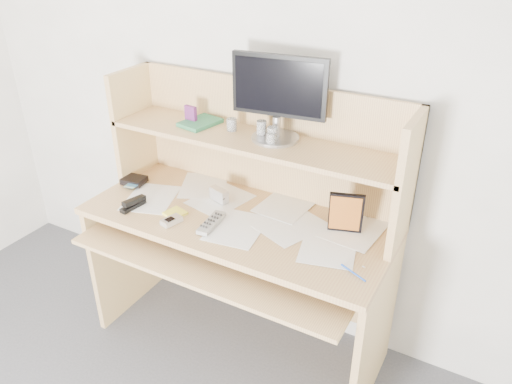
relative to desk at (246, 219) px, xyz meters
The scene contains 19 objects.
back_wall 0.60m from the desk, 90.00° to the left, with size 3.60×0.04×2.50m, color white.
desk is the anchor object (origin of this frame).
paper_clutter 0.10m from the desk, 90.00° to the right, with size 1.32×0.54×0.01m, color white.
keyboard 0.16m from the desk, 93.13° to the right, with size 0.51×0.31×0.03m.
tv_remote 0.22m from the desk, 106.53° to the right, with size 0.05×0.19×0.02m, color gray.
flip_phone 0.35m from the desk, 130.04° to the right, with size 0.05×0.09×0.02m, color silver.
stapler 0.53m from the desk, 151.99° to the right, with size 0.04×0.13×0.04m, color black.
wallet 0.63m from the desk, behind, with size 0.11×0.09×0.03m, color black.
sticky_note_pad 0.33m from the desk, 142.78° to the right, with size 0.08×0.08×0.01m, color gold.
digital_camera 0.17m from the desk, behind, with size 0.10×0.04×0.06m, color #BCBBBE.
game_case 0.50m from the desk, ahead, with size 0.14×0.02×0.20m, color black.
blue_pen 0.64m from the desk, 20.62° to the right, with size 0.01×0.01×0.13m, color #1744AF.
card_box 0.55m from the desk, 166.52° to the left, with size 0.06×0.02×0.09m, color maroon.
shelf_book 0.50m from the desk, 162.90° to the left, with size 0.13×0.18×0.02m, color #338149.
chip_stack_a 0.43m from the desk, 15.87° to the left, with size 0.04×0.04×0.06m, color black.
chip_stack_b 0.44m from the desk, 28.05° to the left, with size 0.04×0.04×0.07m, color white.
chip_stack_c 0.44m from the desk, 141.88° to the left, with size 0.05×0.05×0.06m, color black.
chip_stack_d 0.44m from the desk, 70.65° to the left, with size 0.04×0.04×0.08m, color white.
monitor 0.60m from the desk, 51.38° to the left, with size 0.42×0.21×0.36m.
Camera 1 is at (1.01, -0.15, 1.92)m, focal length 35.00 mm.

